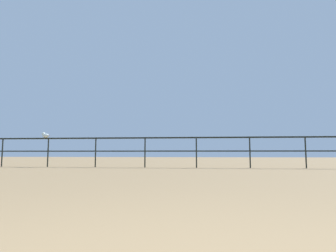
# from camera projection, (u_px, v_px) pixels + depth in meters

# --- Properties ---
(pier_railing) EXTENTS (24.51, 0.05, 1.03)m
(pier_railing) POSITION_uv_depth(u_px,v_px,m) (196.00, 145.00, 9.16)
(pier_railing) COLOR black
(pier_railing) RESTS_ON ground_plane
(seagull_on_rail) EXTENTS (0.41, 0.25, 0.20)m
(seagull_on_rail) POSITION_uv_depth(u_px,v_px,m) (45.00, 135.00, 9.77)
(seagull_on_rail) COLOR silver
(seagull_on_rail) RESTS_ON pier_railing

